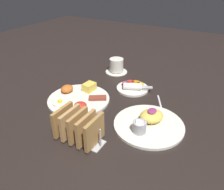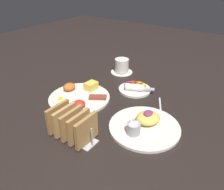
{
  "view_description": "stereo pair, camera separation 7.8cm",
  "coord_description": "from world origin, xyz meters",
  "px_view_note": "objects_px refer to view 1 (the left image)",
  "views": [
    {
      "loc": [
        -0.65,
        -0.37,
        0.5
      ],
      "look_at": [
        0.05,
        0.03,
        0.03
      ],
      "focal_mm": 35.0,
      "sensor_mm": 36.0,
      "label": 1
    },
    {
      "loc": [
        -0.61,
        -0.44,
        0.5
      ],
      "look_at": [
        0.05,
        0.03,
        0.03
      ],
      "focal_mm": 35.0,
      "sensor_mm": 36.0,
      "label": 2
    }
  ],
  "objects_px": {
    "plate_breakfast": "(78,98)",
    "toast_rack": "(78,127)",
    "plate_foreground": "(149,122)",
    "coffee_cup": "(116,66)",
    "plate_condiments": "(133,87)"
  },
  "relations": [
    {
      "from": "toast_rack",
      "to": "coffee_cup",
      "type": "distance_m",
      "value": 0.56
    },
    {
      "from": "plate_breakfast",
      "to": "toast_rack",
      "type": "relative_size",
      "value": 1.49
    },
    {
      "from": "plate_foreground",
      "to": "plate_breakfast",
      "type": "bearing_deg",
      "value": 86.83
    },
    {
      "from": "plate_breakfast",
      "to": "coffee_cup",
      "type": "xyz_separation_m",
      "value": [
        0.34,
        -0.0,
        0.02
      ]
    },
    {
      "from": "plate_breakfast",
      "to": "plate_condiments",
      "type": "bearing_deg",
      "value": -38.58
    },
    {
      "from": "plate_breakfast",
      "to": "toast_rack",
      "type": "xyz_separation_m",
      "value": [
        -0.2,
        -0.16,
        0.04
      ]
    },
    {
      "from": "plate_breakfast",
      "to": "plate_foreground",
      "type": "height_order",
      "value": "plate_foreground"
    },
    {
      "from": "plate_breakfast",
      "to": "toast_rack",
      "type": "height_order",
      "value": "toast_rack"
    },
    {
      "from": "plate_breakfast",
      "to": "plate_condiments",
      "type": "relative_size",
      "value": 1.57
    },
    {
      "from": "toast_rack",
      "to": "coffee_cup",
      "type": "bearing_deg",
      "value": 15.99
    },
    {
      "from": "plate_condiments",
      "to": "plate_foreground",
      "type": "bearing_deg",
      "value": -142.98
    },
    {
      "from": "plate_breakfast",
      "to": "plate_foreground",
      "type": "xyz_separation_m",
      "value": [
        -0.02,
        -0.33,
        0.0
      ]
    },
    {
      "from": "plate_condiments",
      "to": "coffee_cup",
      "type": "xyz_separation_m",
      "value": [
        0.14,
        0.16,
        0.02
      ]
    },
    {
      "from": "plate_foreground",
      "to": "coffee_cup",
      "type": "height_order",
      "value": "coffee_cup"
    },
    {
      "from": "toast_rack",
      "to": "plate_foreground",
      "type": "bearing_deg",
      "value": -44.61
    }
  ]
}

